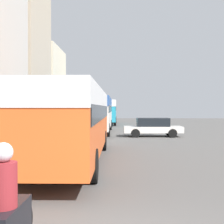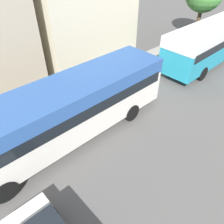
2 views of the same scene
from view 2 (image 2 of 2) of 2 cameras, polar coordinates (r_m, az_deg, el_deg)
building_end_row at (r=17.91m, az=-9.65°, el=25.79°), size 5.84×7.39×8.51m
bus_following at (r=10.23m, az=-12.99°, el=0.91°), size 2.57×11.45×3.05m
bus_third_in_line at (r=19.94m, az=25.55°, el=17.35°), size 2.61×11.22×3.11m
pedestrian_near_curb at (r=23.31m, az=20.08°, el=18.65°), size 0.40×0.40×1.62m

